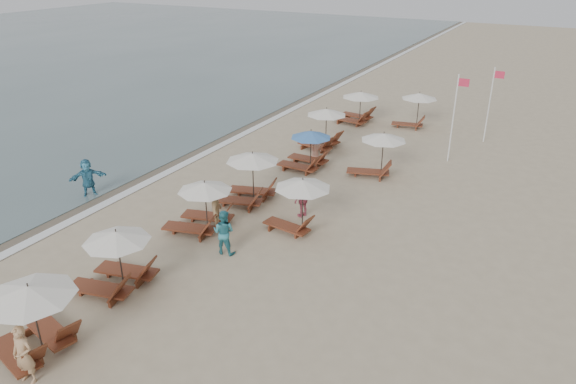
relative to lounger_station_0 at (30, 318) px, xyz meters
The scene contains 21 objects.
ground 7.19m from the lounger_station_0, 37.72° to the left, with size 160.00×160.00×0.00m, color tan.
wet_sand_band 15.95m from the lounger_station_0, 115.65° to the left, with size 3.20×140.00×0.01m, color #6B5E4C.
foam_line 15.43m from the lounger_station_0, 111.28° to the left, with size 0.50×140.00×0.02m, color white.
lounger_station_0 is the anchor object (origin of this frame).
lounger_station_1 3.40m from the lounger_station_0, 95.69° to the left, with size 2.73×2.47×2.21m.
lounger_station_2 8.07m from the lounger_station_0, 92.71° to the left, with size 2.71×2.51×2.11m.
lounger_station_3 11.11m from the lounger_station_0, 90.46° to the left, with size 2.82×2.63×2.37m.
lounger_station_4 15.99m from the lounger_station_0, 88.93° to the left, with size 2.63×2.09×2.06m.
lounger_station_5 19.25m from the lounger_station_0, 90.94° to the left, with size 2.67×2.33×2.31m.
lounger_station_6 24.78m from the lounger_station_0, 91.06° to the left, with size 2.85×2.41×2.07m.
inland_station_0 10.17m from the lounger_station_0, 72.54° to the left, with size 2.71×2.24×2.22m.
inland_station_1 17.10m from the lounger_station_0, 76.99° to the left, with size 2.84×2.25×2.22m.
inland_station_2 25.63m from the lounger_station_0, 82.87° to the left, with size 2.71×2.24×2.22m.
beachgoer_near 1.16m from the lounger_station_0, 48.53° to the right, with size 0.63×0.41×1.72m, color tan.
beachgoer_mid_a 7.14m from the lounger_station_0, 77.82° to the left, with size 0.84×0.66×1.74m, color teal.
beachgoer_mid_b 8.44m from the lounger_station_0, 88.68° to the left, with size 1.19×0.68×1.84m, color olive.
beachgoer_far_a 11.36m from the lounger_station_0, 76.25° to the left, with size 0.91×0.38×1.56m, color #AE4559.
beachgoer_far_b 17.15m from the lounger_station_0, 88.92° to the left, with size 0.72×0.47×1.48m, color #A7715A.
waterline_walker 10.73m from the lounger_station_0, 129.93° to the left, with size 1.64×0.52×1.77m, color teal.
flag_pole_near 21.62m from the lounger_station_0, 72.20° to the left, with size 0.60×0.08×4.67m.
flag_pole_far 25.99m from the lounger_station_0, 72.74° to the left, with size 0.60×0.08×4.38m.
Camera 1 is at (6.13, -11.24, 10.24)m, focal length 33.05 mm.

